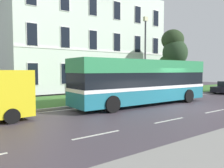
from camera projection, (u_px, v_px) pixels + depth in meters
name	position (u px, v px, depth m)	size (l,w,h in m)	color
ground_plane	(173.00, 105.00, 15.13)	(60.00, 56.00, 0.18)	#473D46
georgian_townhouse	(83.00, 35.00, 27.70)	(18.89, 10.23, 13.18)	silver
iron_verge_railing	(152.00, 91.00, 18.41)	(14.97, 0.04, 0.97)	black
evergreen_tree	(173.00, 65.00, 24.94)	(3.89, 3.89, 6.92)	#423328
single_decker_bus	(143.00, 81.00, 15.02)	(10.38, 2.65, 3.03)	#1E6F83
street_lamp_post	(145.00, 51.00, 19.08)	(0.36, 0.24, 6.81)	#333338
litter_bin	(166.00, 88.00, 20.33)	(0.46, 0.46, 1.19)	black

